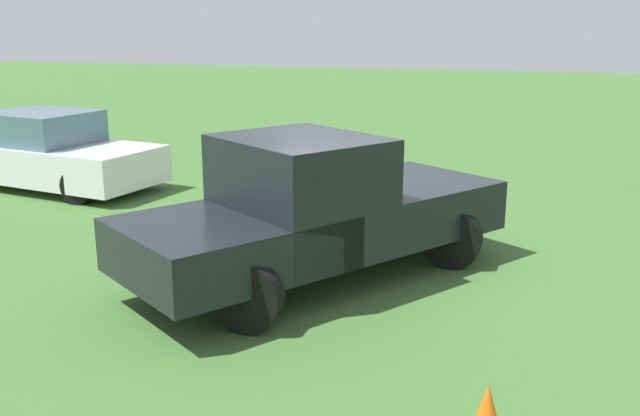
# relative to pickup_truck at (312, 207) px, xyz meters

# --- Properties ---
(ground_plane) EXTENTS (80.00, 80.00, 0.00)m
(ground_plane) POSITION_rel_pickup_truck_xyz_m (-0.18, -1.01, -0.93)
(ground_plane) COLOR #3D662D
(pickup_truck) EXTENTS (4.23, 5.13, 1.80)m
(pickup_truck) POSITION_rel_pickup_truck_xyz_m (0.00, 0.00, 0.00)
(pickup_truck) COLOR black
(pickup_truck) RESTS_ON ground_plane
(sedan_near) EXTENTS (4.52, 2.44, 1.45)m
(sedan_near) POSITION_rel_pickup_truck_xyz_m (6.44, -3.31, -0.27)
(sedan_near) COLOR black
(sedan_near) RESTS_ON ground_plane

